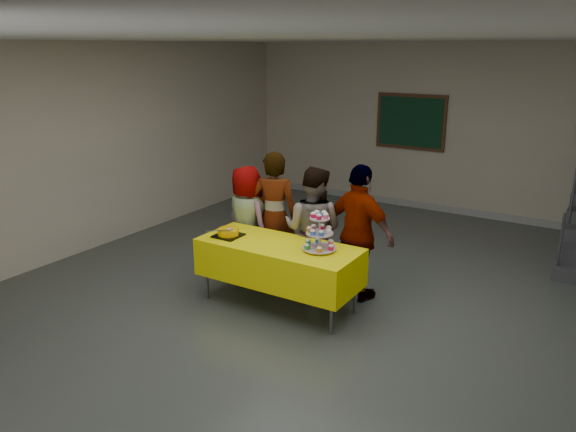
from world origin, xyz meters
name	(u,v)px	position (x,y,z in m)	size (l,w,h in m)	color
room_shell	(319,129)	(0.00, 0.02, 2.13)	(10.00, 10.04, 3.02)	#4C514C
bake_table	(279,261)	(-0.55, 0.11, 0.56)	(1.88, 0.78, 0.77)	#595960
cupcake_stand	(319,234)	(-0.05, 0.17, 0.96)	(0.38, 0.38, 0.44)	silver
bear_cake	(228,232)	(-1.20, 0.02, 0.83)	(0.32, 0.36, 0.12)	black
schoolchild_a	(247,222)	(-1.42, 0.69, 0.73)	(0.72, 0.47, 1.47)	slate
schoolchild_b	(274,216)	(-1.06, 0.80, 0.84)	(0.61, 0.40, 1.68)	slate
schoolchild_c	(313,230)	(-0.45, 0.72, 0.78)	(0.76, 0.59, 1.57)	slate
schoolchild_d	(359,233)	(0.14, 0.79, 0.82)	(0.96, 0.40, 1.64)	slate
noticeboard	(411,122)	(-0.81, 4.96, 1.60)	(1.30, 0.05, 1.00)	#472B16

